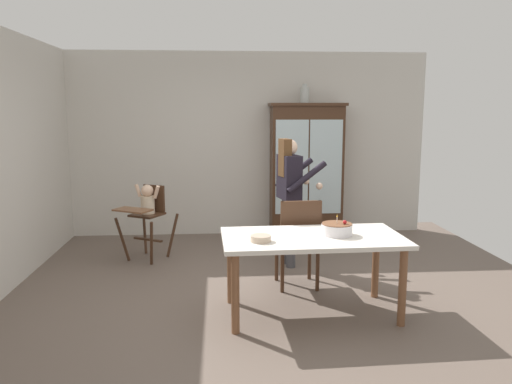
{
  "coord_description": "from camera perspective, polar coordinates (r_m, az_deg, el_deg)",
  "views": [
    {
      "loc": [
        -0.43,
        -4.86,
        1.87
      ],
      "look_at": [
        -0.02,
        0.7,
        0.95
      ],
      "focal_mm": 35.24,
      "sensor_mm": 36.0,
      "label": 1
    }
  ],
  "objects": [
    {
      "name": "dining_table",
      "position": [
        4.61,
        6.41,
        -6.08
      ],
      "size": [
        1.66,
        0.92,
        0.74
      ],
      "color": "silver",
      "rests_on": "ground_plane"
    },
    {
      "name": "ceramic_vase",
      "position": [
        7.34,
        5.54,
        10.95
      ],
      "size": [
        0.13,
        0.13,
        0.27
      ],
      "color": "#B2B7B2",
      "rests_on": "china_cabinet"
    },
    {
      "name": "adult_person",
      "position": [
        5.96,
        3.84,
        0.65
      ],
      "size": [
        0.58,
        0.57,
        1.53
      ],
      "rotation": [
        0.0,
        0.0,
        1.79
      ],
      "color": "#47474C",
      "rests_on": "ground_plane"
    },
    {
      "name": "birthday_cake",
      "position": [
        4.64,
        9.17,
        -4.18
      ],
      "size": [
        0.28,
        0.28,
        0.19
      ],
      "color": "white",
      "rests_on": "dining_table"
    },
    {
      "name": "china_cabinet",
      "position": [
        7.39,
        5.71,
        2.46
      ],
      "size": [
        1.09,
        0.48,
        1.96
      ],
      "color": "#422819",
      "rests_on": "ground_plane"
    },
    {
      "name": "wall_back",
      "position": [
        7.52,
        -0.97,
        5.41
      ],
      "size": [
        5.32,
        0.06,
        2.7
      ],
      "primitive_type": "cube",
      "color": "beige",
      "rests_on": "ground_plane"
    },
    {
      "name": "serving_bowl",
      "position": [
        4.36,
        0.54,
        -5.3
      ],
      "size": [
        0.18,
        0.18,
        0.05
      ],
      "primitive_type": "cylinder",
      "color": "#C6AD93",
      "rests_on": "dining_table"
    },
    {
      "name": "dining_chair_far_side",
      "position": [
        5.25,
        4.88,
        -5.17
      ],
      "size": [
        0.46,
        0.46,
        0.96
      ],
      "rotation": [
        0.0,
        0.0,
        3.19
      ],
      "color": "#422819",
      "rests_on": "ground_plane"
    },
    {
      "name": "high_chair_with_toddler",
      "position": [
        6.4,
        -12.26,
        -1.8
      ],
      "size": [
        0.78,
        0.84,
        0.95
      ],
      "rotation": [
        0.0,
        0.0,
        -0.52
      ],
      "color": "#422819",
      "rests_on": "ground_plane"
    },
    {
      "name": "ground_plane",
      "position": [
        5.23,
        0.75,
        -11.6
      ],
      "size": [
        6.24,
        6.24,
        0.0
      ],
      "primitive_type": "plane",
      "color": "#66564C"
    }
  ]
}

